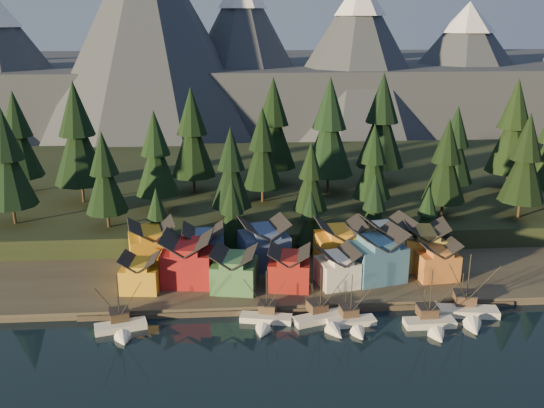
{
  "coord_description": "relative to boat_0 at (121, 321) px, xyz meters",
  "views": [
    {
      "loc": [
        -12.4,
        -84.01,
        52.1
      ],
      "look_at": [
        -4.12,
        30.0,
        16.28
      ],
      "focal_mm": 40.0,
      "sensor_mm": 36.0,
      "label": 1
    }
  ],
  "objects": [
    {
      "name": "house_back_3",
      "position": [
        41.79,
        22.62,
        4.47
      ],
      "size": [
        10.22,
        9.23,
        9.83
      ],
      "rotation": [
        0.0,
        0.0,
        0.07
      ],
      "color": "orange",
      "rests_on": "shore_strip"
    },
    {
      "name": "house_back_1",
      "position": [
        13.48,
        22.6,
        4.19
      ],
      "size": [
        8.42,
        8.52,
        9.31
      ],
      "rotation": [
        0.0,
        0.0,
        0.02
      ],
      "color": "#385184",
      "rests_on": "shore_strip"
    },
    {
      "name": "ground",
      "position": [
        31.5,
        -10.25,
        -2.2
      ],
      "size": [
        500.0,
        500.0,
        0.0
      ],
      "primitive_type": "plane",
      "color": "black",
      "rests_on": "ground"
    },
    {
      "name": "tree_hill_12",
      "position": [
        77.5,
        55.75,
        16.99
      ],
      "size": [
        10.36,
        10.36,
        24.12
      ],
      "color": "#332319",
      "rests_on": "hillside"
    },
    {
      "name": "boat_5",
      "position": [
        53.5,
        -2.68,
        0.07
      ],
      "size": [
        9.11,
        9.92,
        11.48
      ],
      "rotation": [
        0.0,
        0.0,
        0.01
      ],
      "color": "silver",
      "rests_on": "ground"
    },
    {
      "name": "boat_0",
      "position": [
        0.0,
        0.0,
        0.0
      ],
      "size": [
        9.45,
        9.99,
        11.19
      ],
      "rotation": [
        0.0,
        0.0,
        0.26
      ],
      "color": "white",
      "rests_on": "ground"
    },
    {
      "name": "house_back_5",
      "position": [
        59.22,
        20.66,
        4.42
      ],
      "size": [
        9.68,
        9.77,
        9.76
      ],
      "rotation": [
        0.0,
        0.0,
        -0.12
      ],
      "color": "olive",
      "rests_on": "shore_strip"
    },
    {
      "name": "tree_hill_10",
      "position": [
        61.5,
        69.75,
        20.92
      ],
      "size": [
        13.44,
        13.44,
        31.31
      ],
      "color": "#332319",
      "rests_on": "hillside"
    },
    {
      "name": "tree_hill_14",
      "position": [
        95.5,
        61.75,
        20.36
      ],
      "size": [
        13.0,
        13.0,
        30.28
      ],
      "color": "#332319",
      "rests_on": "hillside"
    },
    {
      "name": "tree_shore_1",
      "position": [
        19.5,
        29.75,
        8.86
      ],
      "size": [
        7.52,
        7.52,
        17.51
      ],
      "color": "#332319",
      "rests_on": "shore_strip"
    },
    {
      "name": "tree_hill_15",
      "position": [
        31.5,
        71.75,
        20.29
      ],
      "size": [
        12.94,
        12.94,
        30.15
      ],
      "color": "#332319",
      "rests_on": "hillside"
    },
    {
      "name": "tree_hill_13",
      "position": [
        87.5,
        37.75,
        17.49
      ],
      "size": [
        10.75,
        10.75,
        25.05
      ],
      "color": "#332319",
      "rests_on": "hillside"
    },
    {
      "name": "tree_shore_0",
      "position": [
        3.5,
        29.75,
        7.94
      ],
      "size": [
        6.79,
        6.79,
        15.81
      ],
      "color": "#332319",
      "rests_on": "shore_strip"
    },
    {
      "name": "house_front_2",
      "position": [
        19.67,
        12.82,
        3.55
      ],
      "size": [
        9.63,
        9.69,
        8.08
      ],
      "rotation": [
        0.0,
        0.0,
        -0.18
      ],
      "color": "#3E7343",
      "rests_on": "shore_strip"
    },
    {
      "name": "tree_hill_4",
      "position": [
        9.5,
        64.75,
        19.33
      ],
      "size": [
        12.19,
        12.19,
        28.4
      ],
      "color": "#332319",
      "rests_on": "hillside"
    },
    {
      "name": "dock",
      "position": [
        31.5,
        6.25,
        -1.7
      ],
      "size": [
        80.0,
        4.0,
        1.0
      ],
      "primitive_type": "cube",
      "color": "#4B4235",
      "rests_on": "ground"
    },
    {
      "name": "tree_hill_16",
      "position": [
        -36.5,
        67.75,
        18.86
      ],
      "size": [
        11.82,
        11.82,
        27.54
      ],
      "color": "#332319",
      "rests_on": "hillside"
    },
    {
      "name": "tree_hill_2",
      "position": [
        -8.5,
        37.75,
        15.86
      ],
      "size": [
        9.47,
        9.47,
        22.07
      ],
      "color": "#332319",
      "rests_on": "hillside"
    },
    {
      "name": "tree_hill_7",
      "position": [
        37.5,
        37.75,
        14.18
      ],
      "size": [
        8.16,
        8.16,
        19.0
      ],
      "color": "#332319",
      "rests_on": "hillside"
    },
    {
      "name": "house_front_0",
      "position": [
        1.75,
        13.52,
        3.02
      ],
      "size": [
        7.66,
        7.3,
        7.08
      ],
      "rotation": [
        0.0,
        0.0,
        -0.09
      ],
      "color": "gold",
      "rests_on": "shore_strip"
    },
    {
      "name": "tree_shore_3",
      "position": [
        50.5,
        29.75,
        8.96
      ],
      "size": [
        7.59,
        7.59,
        17.67
      ],
      "color": "#332319",
      "rests_on": "shore_strip"
    },
    {
      "name": "boat_4",
      "position": [
        40.06,
        -1.14,
        -0.22
      ],
      "size": [
        8.98,
        9.58,
        10.33
      ],
      "rotation": [
        0.0,
        0.0,
        0.13
      ],
      "color": "white",
      "rests_on": "ground"
    },
    {
      "name": "boat_6",
      "position": [
        61.26,
        0.59,
        0.2
      ],
      "size": [
        11.92,
        12.69,
        12.89
      ],
      "rotation": [
        0.0,
        0.0,
        -0.15
      ],
      "color": "white",
      "rests_on": "ground"
    },
    {
      "name": "shore_strip",
      "position": [
        31.5,
        29.75,
        -1.45
      ],
      "size": [
        400.0,
        50.0,
        1.5
      ],
      "primitive_type": "cube",
      "color": "#342F26",
      "rests_on": "ground"
    },
    {
      "name": "house_front_3",
      "position": [
        30.23,
        12.83,
        3.5
      ],
      "size": [
        8.94,
        8.63,
        7.99
      ],
      "rotation": [
        0.0,
        0.0,
        -0.16
      ],
      "color": "maroon",
      "rests_on": "shore_strip"
    },
    {
      "name": "tree_hill_1",
      "position": [
        -18.5,
        57.75,
        20.71
      ],
      "size": [
        13.27,
        13.27,
        30.92
      ],
      "color": "#332319",
      "rests_on": "hillside"
    },
    {
      "name": "house_front_4",
      "position": [
        39.62,
        13.24,
        3.17
      ],
      "size": [
        8.7,
        9.13,
        7.36
      ],
      "rotation": [
        0.0,
        0.0,
        0.22
      ],
      "color": "white",
      "rests_on": "shore_strip"
    },
    {
      "name": "boat_2",
      "position": [
        24.82,
        1.08,
        -0.23
      ],
      "size": [
        9.75,
        10.28,
        10.55
      ],
      "rotation": [
        0.0,
        0.0,
        -0.21
      ],
      "color": "white",
      "rests_on": "ground"
    },
    {
      "name": "boat_3",
      "position": [
        35.33,
        0.45,
        -0.2
      ],
      "size": [
        11.05,
        11.49,
        11.12
      ],
      "rotation": [
        0.0,
        0.0,
        0.32
      ],
      "color": "silver",
      "rests_on": "ground"
    },
    {
      "name": "tree_hill_5",
      "position": [
        19.5,
        39.75,
        15.98
      ],
      "size": [
        9.57,
        9.57,
        22.29
      ],
      "color": "#332319",
      "rests_on": "hillside"
    },
    {
      "name": "tree_hill_3",
      "position": [
        1.5,
        49.75,
        17.33
      ],
      "size": [
        10.63,
        10.63,
        24.75
      ],
      "color": "#332319",
      "rests_on": "hillside"
    },
    {
      "name": "tree_shore_4",
      "position": [
        62.5,
        29.75,
        7.45
      ],
      "size": [
        6.41,
        6.41,
        14.92
      ],
      "color": "#332319",
      "rests_on": "shore_strip"
    },
    {
      "name": "hillside",
      "position": [
        31.5,
        79.75,
        0.8
      ],
      "size": [
        420.0,
        100.0,
        6.0
      ],
      "primitive_type": "cube",
      "color": "black",
      "rests_on": "ground"
    },
    {
      "name": "tree_hill_0",
      "position": [
        -30.5,
        41.75,
        18.52
      ],
      "size": [
        11.55,
        11.55,
        26.92
      ],
      "color": "#332319",
      "rests_on": "hillside"
    },
    {
      "name": "house_front_5",
      "position": [
        47.99,
        15.41,
        4.69
      ],
      "size": [
        11.66,
        11.02,
        10.25
      ],
      "rotation": [
        0.0,
        0.0,
        0.25
      ],
      "color": "#3A678A",
      "rests_on": "shore_strip"
    },
    {
      "name": "house_back_4",
      "position": [
        51.66,
        22.2,
        4.71
      ],
      "size": [
        10.97,
        10.66,
        10.31
      ],
      "rotation": [
        0.0,
        0.0,
        0.19
      ],
      "color": "white",
      "rests_on": "shore_strip"
    },
    {
      "name": "tree_hill_8",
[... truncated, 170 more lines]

